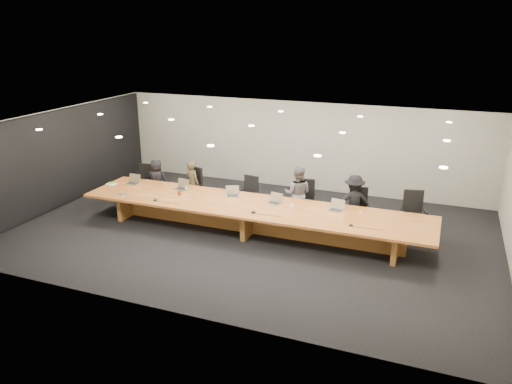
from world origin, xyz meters
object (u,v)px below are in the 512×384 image
at_px(person_c, 298,194).
at_px(laptop_d, 274,199).
at_px(laptop_c, 232,191).
at_px(person_b, 193,184).
at_px(laptop_e, 336,206).
at_px(av_box, 122,194).
at_px(chair_far_right, 414,214).
at_px(laptop_a, 132,179).
at_px(mic_center, 253,212).
at_px(person_a, 157,181).
at_px(chair_mid_left, 248,195).
at_px(amber_mug, 180,193).
at_px(paper_cup_near, 292,206).
at_px(chair_left, 191,187).
at_px(conference_table, 252,213).
at_px(person_d, 354,202).
at_px(paper_cup_far, 361,213).
at_px(water_bottle, 186,190).
at_px(chair_right, 357,209).
at_px(chair_mid_right, 305,200).
at_px(mic_right, 351,225).
at_px(mic_left, 155,200).
at_px(laptop_b, 180,185).

bearing_deg(person_c, laptop_d, 62.99).
bearing_deg(person_c, laptop_c, 20.31).
relative_size(person_b, laptop_e, 3.90).
bearing_deg(av_box, chair_far_right, 32.53).
relative_size(laptop_a, av_box, 1.84).
bearing_deg(mic_center, chair_far_right, 25.75).
xyz_separation_m(person_a, av_box, (-0.04, -1.66, 0.10)).
distance_m(person_a, laptop_c, 2.87).
height_order(chair_mid_left, amber_mug, chair_mid_left).
bearing_deg(paper_cup_near, person_b, 163.21).
bearing_deg(person_c, chair_left, -6.05).
bearing_deg(person_c, laptop_a, 3.53).
height_order(conference_table, chair_far_right, chair_far_right).
bearing_deg(chair_mid_left, person_d, 6.57).
relative_size(laptop_e, paper_cup_far, 4.56).
relative_size(water_bottle, paper_cup_near, 1.92).
height_order(laptop_d, mic_center, laptop_d).
bearing_deg(laptop_a, chair_right, 6.92).
height_order(person_d, laptop_a, person_d).
height_order(conference_table, chair_mid_right, chair_mid_right).
height_order(chair_left, chair_far_right, chair_far_right).
relative_size(amber_mug, mic_right, 0.93).
distance_m(laptop_d, mic_left, 3.07).
height_order(laptop_c, laptop_d, laptop_c).
distance_m(laptop_e, av_box, 5.66).
xyz_separation_m(paper_cup_near, av_box, (-4.54, -0.68, -0.04)).
xyz_separation_m(chair_left, av_box, (-1.15, -1.70, 0.18)).
height_order(person_b, laptop_b, person_b).
height_order(chair_mid_left, person_c, person_c).
bearing_deg(mic_right, laptop_e, 124.48).
height_order(conference_table, laptop_d, laptop_d).
bearing_deg(chair_mid_left, av_box, -139.77).
distance_m(chair_left, mic_center, 3.10).
relative_size(chair_far_right, person_a, 0.89).
bearing_deg(person_a, amber_mug, 129.69).
distance_m(chair_mid_right, paper_cup_near, 1.20).
bearing_deg(laptop_c, mic_left, -174.24).
bearing_deg(laptop_d, amber_mug, -161.11).
relative_size(laptop_a, laptop_c, 1.01).
bearing_deg(laptop_e, chair_mid_right, 148.57).
bearing_deg(person_d, chair_mid_right, -24.72).
bearing_deg(water_bottle, chair_mid_right, 20.75).
xyz_separation_m(paper_cup_near, mic_center, (-0.77, -0.63, -0.03)).
bearing_deg(conference_table, person_c, 55.84).
xyz_separation_m(chair_mid_right, person_c, (-0.18, -0.10, 0.19)).
bearing_deg(mic_center, chair_left, 147.74).
relative_size(paper_cup_near, mic_center, 0.75).
distance_m(laptop_a, laptop_d, 4.29).
height_order(chair_mid_right, person_d, person_d).
height_order(chair_far_right, laptop_d, chair_far_right).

